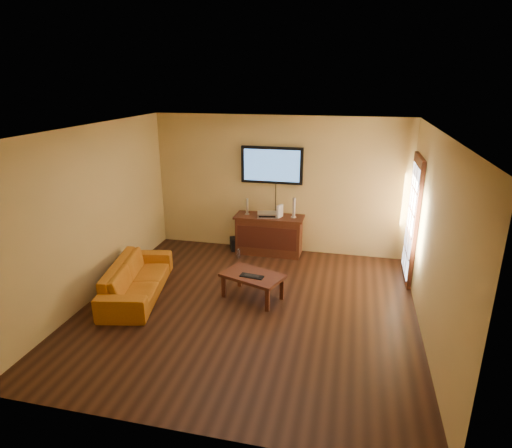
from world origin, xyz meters
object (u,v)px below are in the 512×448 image
(television, at_px, (272,165))
(coffee_table, at_px, (253,278))
(speaker_left, at_px, (247,207))
(sofa, at_px, (137,273))
(subwoofer, at_px, (237,244))
(keyboard, at_px, (252,276))
(game_console, at_px, (280,211))
(speaker_right, at_px, (294,209))
(bottle, at_px, (238,254))
(media_console, at_px, (269,235))
(av_receiver, at_px, (267,215))

(television, bearing_deg, coffee_table, -86.86)
(coffee_table, distance_m, speaker_left, 2.07)
(sofa, xyz_separation_m, subwoofer, (1.05, 2.22, -0.25))
(television, distance_m, subwoofer, 1.77)
(speaker_left, bearing_deg, television, 24.00)
(keyboard, bearing_deg, game_console, 87.32)
(television, height_order, keyboard, television)
(coffee_table, relative_size, speaker_right, 2.73)
(sofa, distance_m, bottle, 2.18)
(media_console, height_order, keyboard, media_console)
(sofa, relative_size, speaker_right, 4.85)
(media_console, relative_size, speaker_left, 4.17)
(media_console, bearing_deg, coffee_table, -86.50)
(television, xyz_separation_m, coffee_table, (0.12, -2.11, -1.40))
(sofa, height_order, av_receiver, av_receiver)
(media_console, height_order, coffee_table, media_console)
(game_console, height_order, subwoofer, game_console)
(media_console, distance_m, game_console, 0.55)
(coffee_table, xyz_separation_m, subwoofer, (-0.80, 1.92, -0.23))
(television, xyz_separation_m, speaker_right, (0.48, -0.20, -0.79))
(television, distance_m, sofa, 3.28)
(game_console, bearing_deg, television, 153.33)
(media_console, bearing_deg, bottle, -143.29)
(speaker_right, relative_size, keyboard, 1.02)
(speaker_left, bearing_deg, sofa, -120.12)
(keyboard, bearing_deg, subwoofer, 111.80)
(sofa, bearing_deg, media_console, -50.16)
(bottle, bearing_deg, media_console, 36.71)
(sofa, height_order, speaker_right, speaker_right)
(bottle, bearing_deg, speaker_right, 22.43)
(speaker_right, relative_size, bottle, 1.95)
(bottle, bearing_deg, keyboard, -67.64)
(sofa, bearing_deg, subwoofer, -37.20)
(coffee_table, bearing_deg, television, 93.14)
(speaker_left, xyz_separation_m, subwoofer, (-0.23, 0.01, -0.80))
(television, bearing_deg, media_console, -90.00)
(television, bearing_deg, bottle, -130.83)
(subwoofer, distance_m, keyboard, 2.18)
(speaker_left, bearing_deg, coffee_table, -73.47)
(speaker_right, bearing_deg, bottle, -157.57)
(coffee_table, height_order, av_receiver, av_receiver)
(media_console, distance_m, coffee_table, 1.90)
(media_console, xyz_separation_m, coffee_table, (0.12, -1.89, -0.04))
(speaker_left, distance_m, keyboard, 2.14)
(speaker_left, height_order, av_receiver, speaker_left)
(coffee_table, xyz_separation_m, speaker_left, (-0.57, 1.91, 0.58))
(speaker_left, distance_m, av_receiver, 0.43)
(speaker_right, relative_size, subwoofer, 1.55)
(media_console, bearing_deg, television, 90.00)
(sofa, bearing_deg, game_console, -53.67)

